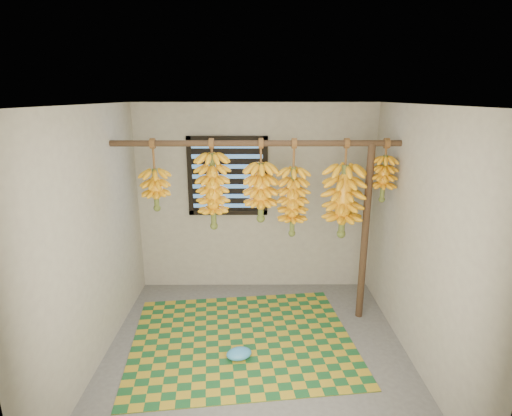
{
  "coord_description": "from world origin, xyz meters",
  "views": [
    {
      "loc": [
        -0.02,
        -3.43,
        2.47
      ],
      "look_at": [
        0.0,
        0.55,
        1.35
      ],
      "focal_mm": 28.0,
      "sensor_mm": 36.0,
      "label": 1
    }
  ],
  "objects_px": {
    "banana_bunch_c": "(261,192)",
    "banana_bunch_e": "(343,201)",
    "support_post": "(365,235)",
    "banana_bunch_a": "(156,189)",
    "woven_mat": "(242,339)",
    "banana_bunch_b": "(213,191)",
    "plastic_bag": "(239,354)",
    "banana_bunch_d": "(293,202)",
    "banana_bunch_f": "(384,178)"
  },
  "relations": [
    {
      "from": "banana_bunch_e",
      "to": "banana_bunch_f",
      "type": "xyz_separation_m",
      "value": [
        0.41,
        0.0,
        0.25
      ]
    },
    {
      "from": "support_post",
      "to": "banana_bunch_e",
      "type": "height_order",
      "value": "banana_bunch_e"
    },
    {
      "from": "banana_bunch_d",
      "to": "banana_bunch_b",
      "type": "bearing_deg",
      "value": -180.0
    },
    {
      "from": "woven_mat",
      "to": "banana_bunch_c",
      "type": "distance_m",
      "value": 1.56
    },
    {
      "from": "support_post",
      "to": "banana_bunch_f",
      "type": "height_order",
      "value": "banana_bunch_f"
    },
    {
      "from": "plastic_bag",
      "to": "banana_bunch_f",
      "type": "xyz_separation_m",
      "value": [
        1.52,
        0.79,
        1.57
      ]
    },
    {
      "from": "banana_bunch_a",
      "to": "banana_bunch_b",
      "type": "relative_size",
      "value": 0.79
    },
    {
      "from": "support_post",
      "to": "banana_bunch_b",
      "type": "relative_size",
      "value": 2.07
    },
    {
      "from": "banana_bunch_a",
      "to": "banana_bunch_b",
      "type": "height_order",
      "value": "same"
    },
    {
      "from": "plastic_bag",
      "to": "banana_bunch_b",
      "type": "xyz_separation_m",
      "value": [
        -0.29,
        0.79,
        1.43
      ]
    },
    {
      "from": "support_post",
      "to": "banana_bunch_c",
      "type": "xyz_separation_m",
      "value": [
        -1.15,
        0.0,
        0.48
      ]
    },
    {
      "from": "banana_bunch_c",
      "to": "banana_bunch_e",
      "type": "xyz_separation_m",
      "value": [
        0.88,
        0.0,
        -0.1
      ]
    },
    {
      "from": "banana_bunch_c",
      "to": "woven_mat",
      "type": "bearing_deg",
      "value": -112.91
    },
    {
      "from": "banana_bunch_b",
      "to": "banana_bunch_c",
      "type": "distance_m",
      "value": 0.51
    },
    {
      "from": "plastic_bag",
      "to": "banana_bunch_b",
      "type": "relative_size",
      "value": 0.26
    },
    {
      "from": "banana_bunch_d",
      "to": "banana_bunch_f",
      "type": "relative_size",
      "value": 1.57
    },
    {
      "from": "support_post",
      "to": "banana_bunch_d",
      "type": "height_order",
      "value": "banana_bunch_d"
    },
    {
      "from": "woven_mat",
      "to": "plastic_bag",
      "type": "bearing_deg",
      "value": -93.99
    },
    {
      "from": "support_post",
      "to": "banana_bunch_b",
      "type": "distance_m",
      "value": 1.73
    },
    {
      "from": "banana_bunch_a",
      "to": "banana_bunch_f",
      "type": "bearing_deg",
      "value": 0.0
    },
    {
      "from": "support_post",
      "to": "banana_bunch_f",
      "type": "distance_m",
      "value": 0.65
    },
    {
      "from": "support_post",
      "to": "banana_bunch_a",
      "type": "bearing_deg",
      "value": 180.0
    },
    {
      "from": "woven_mat",
      "to": "banana_bunch_e",
      "type": "xyz_separation_m",
      "value": [
        1.08,
        0.47,
        1.38
      ]
    },
    {
      "from": "woven_mat",
      "to": "banana_bunch_e",
      "type": "height_order",
      "value": "banana_bunch_e"
    },
    {
      "from": "plastic_bag",
      "to": "banana_bunch_e",
      "type": "height_order",
      "value": "banana_bunch_e"
    },
    {
      "from": "banana_bunch_e",
      "to": "plastic_bag",
      "type": "bearing_deg",
      "value": -144.39
    },
    {
      "from": "banana_bunch_e",
      "to": "banana_bunch_b",
      "type": "bearing_deg",
      "value": -180.0
    },
    {
      "from": "banana_bunch_b",
      "to": "banana_bunch_f",
      "type": "xyz_separation_m",
      "value": [
        1.81,
        0.0,
        0.14
      ]
    },
    {
      "from": "banana_bunch_d",
      "to": "banana_bunch_f",
      "type": "height_order",
      "value": "same"
    },
    {
      "from": "banana_bunch_b",
      "to": "banana_bunch_c",
      "type": "bearing_deg",
      "value": 0.0
    },
    {
      "from": "woven_mat",
      "to": "banana_bunch_a",
      "type": "distance_m",
      "value": 1.83
    },
    {
      "from": "banana_bunch_c",
      "to": "banana_bunch_d",
      "type": "bearing_deg",
      "value": 0.0
    },
    {
      "from": "woven_mat",
      "to": "banana_bunch_e",
      "type": "distance_m",
      "value": 1.81
    },
    {
      "from": "banana_bunch_c",
      "to": "banana_bunch_e",
      "type": "relative_size",
      "value": 0.83
    },
    {
      "from": "banana_bunch_a",
      "to": "support_post",
      "type": "bearing_deg",
      "value": 0.0
    },
    {
      "from": "plastic_bag",
      "to": "banana_bunch_d",
      "type": "bearing_deg",
      "value": 54.57
    },
    {
      "from": "banana_bunch_c",
      "to": "banana_bunch_e",
      "type": "distance_m",
      "value": 0.89
    },
    {
      "from": "banana_bunch_a",
      "to": "banana_bunch_e",
      "type": "height_order",
      "value": "same"
    },
    {
      "from": "banana_bunch_b",
      "to": "plastic_bag",
      "type": "bearing_deg",
      "value": -69.94
    },
    {
      "from": "banana_bunch_a",
      "to": "banana_bunch_e",
      "type": "bearing_deg",
      "value": 0.0
    },
    {
      "from": "banana_bunch_f",
      "to": "banana_bunch_c",
      "type": "bearing_deg",
      "value": -180.0
    },
    {
      "from": "plastic_bag",
      "to": "banana_bunch_b",
      "type": "distance_m",
      "value": 1.66
    },
    {
      "from": "banana_bunch_a",
      "to": "banana_bunch_d",
      "type": "relative_size",
      "value": 0.72
    },
    {
      "from": "woven_mat",
      "to": "banana_bunch_c",
      "type": "relative_size",
      "value": 2.58
    },
    {
      "from": "banana_bunch_d",
      "to": "banana_bunch_f",
      "type": "bearing_deg",
      "value": 0.0
    },
    {
      "from": "support_post",
      "to": "banana_bunch_f",
      "type": "relative_size",
      "value": 2.99
    },
    {
      "from": "banana_bunch_d",
      "to": "banana_bunch_f",
      "type": "xyz_separation_m",
      "value": [
        0.96,
        0.0,
        0.25
      ]
    },
    {
      "from": "banana_bunch_a",
      "to": "banana_bunch_b",
      "type": "distance_m",
      "value": 0.61
    },
    {
      "from": "woven_mat",
      "to": "banana_bunch_b",
      "type": "distance_m",
      "value": 1.59
    },
    {
      "from": "support_post",
      "to": "plastic_bag",
      "type": "bearing_deg",
      "value": -149.96
    }
  ]
}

